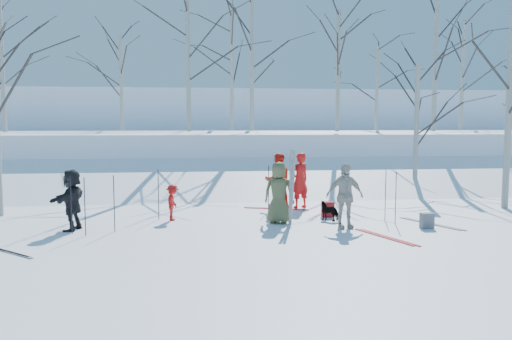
{
  "coord_description": "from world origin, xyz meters",
  "views": [
    {
      "loc": [
        -1.54,
        -11.79,
        2.54
      ],
      "look_at": [
        0.0,
        1.5,
        1.3
      ],
      "focal_mm": 35.0,
      "sensor_mm": 36.0,
      "label": 1
    }
  ],
  "objects": [
    {
      "name": "ski_pole_d",
      "position": [
        -3.52,
        0.11,
        0.67
      ],
      "size": [
        0.02,
        0.02,
        1.34
      ],
      "primitive_type": "cylinder",
      "color": "black",
      "rests_on": "ground"
    },
    {
      "name": "ski_pair_b",
      "position": [
        0.75,
        2.8,
        0.01
      ],
      "size": [
        1.35,
        2.02,
        0.02
      ],
      "primitive_type": null,
      "rotation": [
        0.0,
        0.0,
        1.25
      ],
      "color": "red",
      "rests_on": "ground"
    },
    {
      "name": "birch_plateau_a",
      "position": [
        12.95,
        14.49,
        5.19
      ],
      "size": [
        4.79,
        4.79,
        5.98
      ],
      "primitive_type": null,
      "color": "silver",
      "rests_on": "snow_plateau"
    },
    {
      "name": "skier_redor_behind",
      "position": [
        0.84,
        3.0,
        0.83
      ],
      "size": [
        0.86,
        0.7,
        1.65
      ],
      "primitive_type": "imported",
      "rotation": [
        0.0,
        0.0,
        3.05
      ],
      "color": "red",
      "rests_on": "ground"
    },
    {
      "name": "birch_plateau_i",
      "position": [
        4.67,
        10.12,
        4.86
      ],
      "size": [
        4.33,
        4.33,
        5.32
      ],
      "primitive_type": null,
      "color": "silver",
      "rests_on": "snow_plateau"
    },
    {
      "name": "ski_pole_f",
      "position": [
        0.73,
        2.43,
        0.67
      ],
      "size": [
        0.02,
        0.02,
        1.34
      ],
      "primitive_type": "cylinder",
      "color": "black",
      "rests_on": "ground"
    },
    {
      "name": "ski_pair_a",
      "position": [
        -5.44,
        -1.48,
        0.01
      ],
      "size": [
        2.08,
        2.1,
        0.02
      ],
      "primitive_type": null,
      "rotation": [
        0.0,
        0.0,
        0.85
      ],
      "color": "silver",
      "rests_on": "ground"
    },
    {
      "name": "skier_cream_east",
      "position": [
        1.98,
        -0.11,
        0.8
      ],
      "size": [
        0.96,
        0.46,
        1.6
      ],
      "primitive_type": "imported",
      "rotation": [
        0.0,
        0.0,
        0.07
      ],
      "color": "beige",
      "rests_on": "ground"
    },
    {
      "name": "ski_pole_b",
      "position": [
        0.48,
        2.41,
        0.67
      ],
      "size": [
        0.02,
        0.02,
        1.34
      ],
      "primitive_type": "cylinder",
      "color": "black",
      "rests_on": "ground"
    },
    {
      "name": "backpack_grey",
      "position": [
        3.98,
        -0.37,
        0.19
      ],
      "size": [
        0.3,
        0.2,
        0.38
      ],
      "primitive_type": "cube",
      "color": "#595A61",
      "rests_on": "ground"
    },
    {
      "name": "dog",
      "position": [
        1.89,
        0.87,
        0.25
      ],
      "size": [
        0.61,
        0.62,
        0.5
      ],
      "primitive_type": "imported",
      "rotation": [
        0.0,
        0.0,
        3.91
      ],
      "color": "black",
      "rests_on": "ground"
    },
    {
      "name": "skier_red_north",
      "position": [
        1.5,
        2.92,
        0.84
      ],
      "size": [
        0.73,
        0.63,
        1.68
      ],
      "primitive_type": "imported",
      "rotation": [
        0.0,
        0.0,
        3.6
      ],
      "color": "red",
      "rests_on": "ground"
    },
    {
      "name": "snow_plateau",
      "position": [
        0.0,
        17.0,
        1.0
      ],
      "size": [
        70.0,
        18.0,
        2.2
      ],
      "primitive_type": "cube",
      "color": "white",
      "rests_on": "ground"
    },
    {
      "name": "backpack_red",
      "position": [
        1.96,
        1.36,
        0.21
      ],
      "size": [
        0.32,
        0.22,
        0.42
      ],
      "primitive_type": "cube",
      "color": "maroon",
      "rests_on": "ground"
    },
    {
      "name": "skier_olive_center",
      "position": [
        0.49,
        0.67,
        0.79
      ],
      "size": [
        0.9,
        0.75,
        1.59
      ],
      "primitive_type": "imported",
      "rotation": [
        0.0,
        0.0,
        2.78
      ],
      "color": "#4B5130",
      "rests_on": "ground"
    },
    {
      "name": "birch_plateau_g",
      "position": [
        0.3,
        15.43,
        5.35
      ],
      "size": [
        5.01,
        5.01,
        6.3
      ],
      "primitive_type": null,
      "color": "silver",
      "rests_on": "snow_plateau"
    },
    {
      "name": "backpack_dark",
      "position": [
        0.48,
        1.25,
        0.2
      ],
      "size": [
        0.34,
        0.24,
        0.4
      ],
      "primitive_type": "cube",
      "color": "black",
      "rests_on": "ground"
    },
    {
      "name": "birch_plateau_h",
      "position": [
        7.42,
        12.65,
        4.31
      ],
      "size": [
        3.55,
        3.55,
        4.21
      ],
      "primitive_type": null,
      "color": "silver",
      "rests_on": "snow_plateau"
    },
    {
      "name": "ski_pole_g",
      "position": [
        3.35,
        0.74,
        0.67
      ],
      "size": [
        0.02,
        0.02,
        1.34
      ],
      "primitive_type": "cylinder",
      "color": "black",
      "rests_on": "ground"
    },
    {
      "name": "birch_edge_e",
      "position": [
        6.46,
        5.85,
        2.38
      ],
      "size": [
        3.93,
        3.93,
        4.75
      ],
      "primitive_type": null,
      "color": "silver",
      "rests_on": "ground"
    },
    {
      "name": "birch_plateau_f",
      "position": [
        1.04,
        12.22,
        5.36
      ],
      "size": [
        5.02,
        5.02,
        6.32
      ],
      "primitive_type": null,
      "color": "silver",
      "rests_on": "snow_plateau"
    },
    {
      "name": "skier_red_seated",
      "position": [
        -2.23,
        1.36,
        0.48
      ],
      "size": [
        0.44,
        0.66,
        0.95
      ],
      "primitive_type": "imported",
      "rotation": [
        0.0,
        0.0,
        1.43
      ],
      "color": "red",
      "rests_on": "ground"
    },
    {
      "name": "birch_plateau_c",
      "position": [
        -9.66,
        10.42,
        4.97
      ],
      "size": [
        4.48,
        4.48,
        5.54
      ],
      "primitive_type": null,
      "color": "silver",
      "rests_on": "snow_plateau"
    },
    {
      "name": "ski_pair_d",
      "position": [
        4.33,
        0.11,
        0.01
      ],
      "size": [
        1.62,
        2.05,
        0.02
      ],
      "primitive_type": null,
      "rotation": [
        0.0,
        0.0,
        0.42
      ],
      "color": "silver",
      "rests_on": "ground"
    },
    {
      "name": "upright_ski_left",
      "position": [
        0.76,
        0.47,
        0.95
      ],
      "size": [
        0.08,
        0.16,
        1.9
      ],
      "primitive_type": "cube",
      "rotation": [
        0.07,
        0.0,
        0.06
      ],
      "color": "silver",
      "rests_on": "ground"
    },
    {
      "name": "ski_pair_c",
      "position": [
        2.62,
        -1.2,
        0.01
      ],
      "size": [
        1.47,
        2.03,
        0.02
      ],
      "primitive_type": null,
      "rotation": [
        0.0,
        0.0,
        0.37
      ],
      "color": "red",
      "rests_on": "ground"
    },
    {
      "name": "ski_pole_a",
      "position": [
        -4.47,
        -0.01,
        0.67
      ],
      "size": [
        0.02,
        0.02,
        1.34
      ],
      "primitive_type": "cylinder",
      "color": "black",
      "rests_on": "ground"
    },
    {
      "name": "far_hill",
      "position": [
        0.0,
        38.0,
        2.0
      ],
      "size": [
        90.0,
        30.0,
        6.0
      ],
      "primitive_type": "cube",
      "color": "white",
      "rests_on": "ground"
    },
    {
      "name": "birch_plateau_e",
      "position": [
        -5.25,
        13.39,
        4.49
      ],
      "size": [
        3.81,
        3.81,
        4.59
      ],
      "primitive_type": null,
      "color": "silver",
      "rests_on": "snow_plateau"
    },
    {
      "name": "upright_ski_right",
      "position": [
        0.8,
        0.46,
        0.95
      ],
      "size": [
        0.15,
        0.23,
        1.89
      ],
      "primitive_type": "cube",
      "rotation": [
        0.1,
        0.0,
        0.39
      ],
      "color": "silver",
      "rests_on": "ground"
    },
    {
      "name": "skier_grey_west",
      "position": [
        -4.55,
        0.42,
        0.73
      ],
      "size": [
        0.75,
        1.42,
        1.47
      ],
      "primitive_type": "imported",
      "rotation": [
        0.0,
        0.0,
        4.47
      ],
      "color": "black",
      "rests_on": "ground"
    },
    {
      "name": "birch_edge_b",
      "position": [
        7.65,
        2.15,
        2.99
      ],
      "size": [
        4.79,
        4.79,
        5.98
      ],
      "primitive_type": null,
      "color": "silver",
      "rests_on": "ground"
    },
    {
      "name": "ski_pole_c",
      "position": [
        -2.61,
        1.56,
        0.67
      ],
      "size": [
        0.02,
        0.02,
        1.34
      ],
      "primitive_type": "cylinder",
      "color": "black",
      "rests_on": "ground"
    },
    {
      "name": "birch_plateau_b",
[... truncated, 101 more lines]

